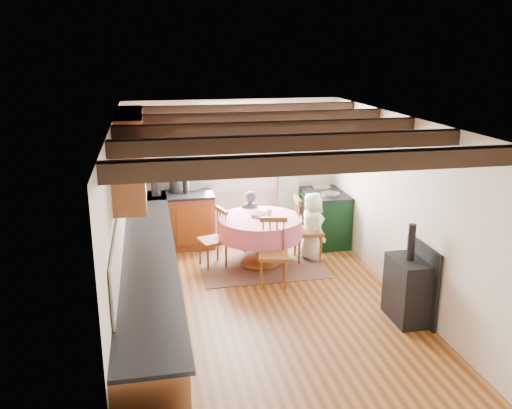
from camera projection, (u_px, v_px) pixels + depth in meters
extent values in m
cube|color=#A2602D|center=(268.00, 307.00, 6.97)|extent=(3.60, 5.50, 0.00)
cube|color=white|center=(270.00, 121.00, 6.30)|extent=(3.60, 5.50, 0.00)
cube|color=silver|center=(233.00, 170.00, 9.22)|extent=(3.60, 0.00, 2.40)
cube|color=silver|center=(350.00, 328.00, 4.05)|extent=(3.60, 0.00, 2.40)
cube|color=silver|center=(119.00, 228.00, 6.29)|extent=(0.00, 5.50, 2.40)
cube|color=silver|center=(404.00, 210.00, 6.98)|extent=(0.00, 5.50, 2.40)
cube|color=black|center=(324.00, 163.00, 4.44)|extent=(3.60, 0.16, 0.16)
cube|color=black|center=(292.00, 143.00, 5.38)|extent=(3.60, 0.16, 0.16)
cube|color=black|center=(270.00, 128.00, 6.32)|extent=(3.60, 0.16, 0.16)
cube|color=black|center=(253.00, 118.00, 7.26)|extent=(3.60, 0.16, 0.16)
cube|color=black|center=(240.00, 110.00, 8.20)|extent=(3.60, 0.16, 0.16)
cube|color=beige|center=(121.00, 220.00, 6.58)|extent=(0.02, 4.50, 0.55)
cube|color=beige|center=(174.00, 173.00, 9.01)|extent=(1.40, 0.02, 0.55)
cube|color=brown|center=(148.00, 285.00, 6.56)|extent=(0.60, 5.30, 0.88)
cube|color=brown|center=(174.00, 222.00, 8.95)|extent=(1.30, 0.60, 0.88)
cube|color=black|center=(148.00, 250.00, 6.44)|extent=(0.64, 5.30, 0.04)
cube|color=black|center=(173.00, 195.00, 8.80)|extent=(1.30, 0.64, 0.04)
cube|color=brown|center=(131.00, 146.00, 7.24)|extent=(0.34, 1.80, 0.90)
cube|color=brown|center=(129.00, 175.00, 5.84)|extent=(0.34, 0.90, 0.70)
cube|color=white|center=(239.00, 147.00, 9.11)|extent=(1.34, 0.03, 1.54)
cube|color=white|center=(239.00, 147.00, 9.12)|extent=(1.20, 0.01, 1.40)
cube|color=gray|center=(190.00, 179.00, 9.01)|extent=(0.35, 0.10, 2.10)
cube|color=gray|center=(288.00, 175.00, 9.34)|extent=(0.35, 0.10, 2.10)
cylinder|color=black|center=(239.00, 112.00, 8.87)|extent=(2.00, 0.03, 0.03)
cube|color=gold|center=(342.00, 142.00, 9.00)|extent=(0.04, 0.50, 0.60)
cylinder|color=silver|center=(294.00, 140.00, 9.25)|extent=(0.30, 0.02, 0.30)
cube|color=brown|center=(260.00, 264.00, 8.32)|extent=(1.86, 1.44, 0.01)
imported|color=#2F3345|center=(250.00, 222.00, 8.72)|extent=(0.39, 0.27, 1.03)
imported|color=white|center=(312.00, 226.00, 8.42)|extent=(0.47, 0.60, 1.08)
imported|color=silver|center=(256.00, 215.00, 8.18)|extent=(0.29, 0.29, 0.05)
imported|color=silver|center=(260.00, 215.00, 8.13)|extent=(0.22, 0.22, 0.06)
imported|color=silver|center=(269.00, 213.00, 8.17)|extent=(0.12, 0.12, 0.10)
cylinder|color=#262628|center=(156.00, 187.00, 8.69)|extent=(0.15, 0.15, 0.26)
cylinder|color=#262628|center=(175.00, 186.00, 8.89)|extent=(0.18, 0.18, 0.20)
cylinder|color=#262628|center=(186.00, 185.00, 8.81)|extent=(0.10, 0.10, 0.27)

